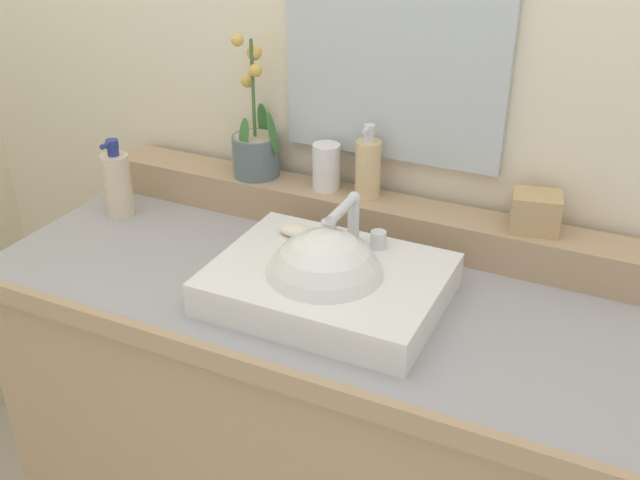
# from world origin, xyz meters

# --- Properties ---
(wall_back) EXTENTS (3.16, 0.20, 2.56)m
(wall_back) POSITION_xyz_m (0.00, 0.41, 1.28)
(wall_back) COLOR beige
(wall_back) RESTS_ON ground
(vanity_cabinet) EXTENTS (1.34, 0.61, 0.85)m
(vanity_cabinet) POSITION_xyz_m (0.00, -0.00, 0.43)
(vanity_cabinet) COLOR tan
(vanity_cabinet) RESTS_ON ground
(back_ledge) EXTENTS (1.26, 0.11, 0.09)m
(back_ledge) POSITION_xyz_m (0.00, 0.23, 0.89)
(back_ledge) COLOR tan
(back_ledge) RESTS_ON vanity_cabinet
(sink_basin) EXTENTS (0.44, 0.34, 0.27)m
(sink_basin) POSITION_xyz_m (0.06, -0.07, 0.88)
(sink_basin) COLOR white
(sink_basin) RESTS_ON vanity_cabinet
(soap_bar) EXTENTS (0.07, 0.04, 0.02)m
(soap_bar) POSITION_xyz_m (-0.06, 0.03, 0.93)
(soap_bar) COLOR #EEE1C7
(soap_bar) RESTS_ON sink_basin
(potted_plant) EXTENTS (0.12, 0.12, 0.34)m
(potted_plant) POSITION_xyz_m (-0.27, 0.24, 1.01)
(potted_plant) COLOR slate
(potted_plant) RESTS_ON back_ledge
(soap_dispenser) EXTENTS (0.06, 0.06, 0.17)m
(soap_dispenser) POSITION_xyz_m (0.02, 0.25, 1.01)
(soap_dispenser) COLOR #D9BB86
(soap_dispenser) RESTS_ON back_ledge
(tumbler_cup) EXTENTS (0.06, 0.06, 0.11)m
(tumbler_cup) POSITION_xyz_m (-0.08, 0.24, 0.99)
(tumbler_cup) COLOR white
(tumbler_cup) RESTS_ON back_ledge
(trinket_box) EXTENTS (0.11, 0.10, 0.08)m
(trinket_box) POSITION_xyz_m (0.39, 0.24, 0.98)
(trinket_box) COLOR tan
(trinket_box) RESTS_ON back_ledge
(lotion_bottle) EXTENTS (0.07, 0.07, 0.19)m
(lotion_bottle) POSITION_xyz_m (-0.55, 0.07, 0.93)
(lotion_bottle) COLOR beige
(lotion_bottle) RESTS_ON vanity_cabinet
(mirror) EXTENTS (0.50, 0.02, 0.53)m
(mirror) POSITION_xyz_m (0.05, 0.30, 1.28)
(mirror) COLOR silver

